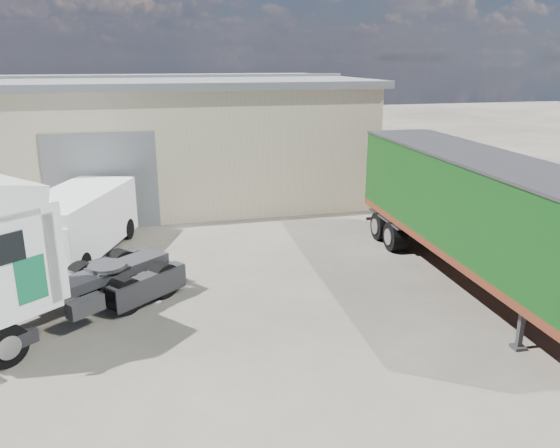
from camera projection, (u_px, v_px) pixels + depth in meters
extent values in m
plane|color=black|center=(181.00, 358.00, 11.69)|extent=(120.00, 120.00, 0.00)
cube|color=beige|center=(15.00, 143.00, 24.39)|extent=(30.00, 12.00, 5.00)
cube|color=slate|center=(6.00, 82.00, 23.62)|extent=(30.60, 12.60, 0.30)
cube|color=slate|center=(102.00, 182.00, 19.95)|extent=(4.00, 0.08, 3.60)
cube|color=slate|center=(6.00, 78.00, 23.56)|extent=(30.60, 0.40, 0.15)
cube|color=#964726|center=(490.00, 201.00, 19.59)|extent=(0.35, 26.00, 2.50)
cylinder|color=black|center=(103.00, 287.00, 14.16)|extent=(2.11, 2.30, 0.93)
cylinder|color=black|center=(141.00, 272.00, 15.10)|extent=(2.11, 2.30, 0.93)
cube|color=#2D2D30|center=(68.00, 287.00, 13.32)|extent=(5.00, 4.27, 0.26)
cube|color=#0E623D|center=(31.00, 280.00, 11.30)|extent=(0.52, 0.42, 0.97)
cylinder|color=#2D2D30|center=(107.00, 266.00, 14.15)|extent=(1.36, 1.36, 0.11)
cube|color=#2D2D30|center=(521.00, 328.00, 11.91)|extent=(0.29, 0.29, 1.01)
cylinder|color=black|center=(414.00, 229.00, 18.83)|extent=(2.38, 1.08, 0.97)
cube|color=#2D2D30|center=(472.00, 257.00, 15.24)|extent=(1.23, 11.05, 0.32)
cube|color=#5F2815|center=(473.00, 247.00, 15.16)|extent=(2.79, 11.12, 0.22)
cube|color=black|center=(478.00, 201.00, 14.78)|extent=(2.79, 11.12, 2.39)
cube|color=#2D2D30|center=(483.00, 157.00, 14.42)|extent=(2.85, 11.17, 0.07)
cylinder|color=black|center=(52.00, 263.00, 16.08)|extent=(2.22, 1.41, 0.72)
cylinder|color=black|center=(102.00, 228.00, 19.41)|extent=(2.22, 1.41, 0.72)
cube|color=white|center=(77.00, 221.00, 17.51)|extent=(3.70, 5.44, 1.86)
cube|color=white|center=(44.00, 243.00, 15.55)|extent=(2.24, 1.63, 1.20)
cube|color=black|center=(45.00, 221.00, 15.58)|extent=(1.83, 0.75, 0.66)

